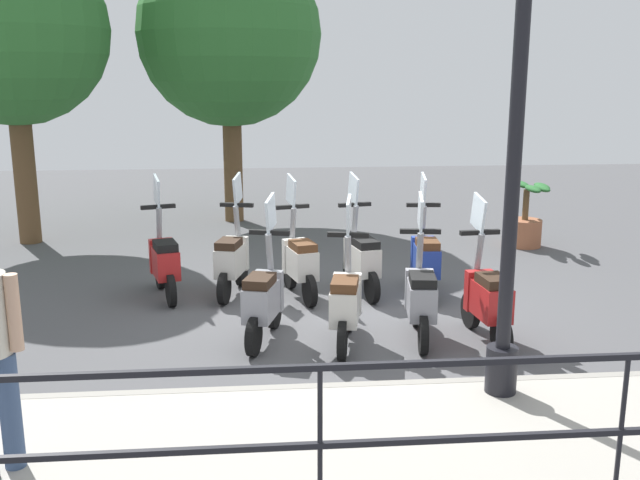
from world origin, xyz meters
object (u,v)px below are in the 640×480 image
object	(u,v)px
scooter_near_0	(487,298)
scooter_near_3	(264,298)
potted_palm	(525,220)
scooter_far_0	(425,258)
scooter_far_1	(361,258)
tree_large	(11,30)
lamp_post_near	(513,181)
scooter_far_2	(299,261)
scooter_far_4	(164,261)
scooter_near_2	(346,301)
scooter_near_1	(421,296)
tree_distant	(229,35)
scooter_far_3	(232,258)

from	to	relation	value
scooter_near_0	scooter_near_3	distance (m)	2.36
potted_palm	scooter_far_0	world-z (taller)	scooter_far_0
scooter_far_0	scooter_far_1	xyz separation A→B (m)	(0.11, 0.81, 0.00)
potted_palm	scooter_near_3	size ratio (longest dim) A/B	0.69
tree_large	lamp_post_near	bearing A→B (deg)	-138.90
tree_large	scooter_far_2	distance (m)	6.34
scooter_far_4	scooter_far_0	bearing A→B (deg)	-109.54
tree_large	scooter_near_2	world-z (taller)	tree_large
scooter_near_0	scooter_far_2	xyz separation A→B (m)	(1.71, 1.88, 0.00)
scooter_near_0	scooter_far_4	bearing A→B (deg)	57.64
lamp_post_near	scooter_far_1	distance (m)	3.72
scooter_near_1	scooter_near_0	bearing A→B (deg)	-90.78
scooter_far_1	tree_distant	bearing A→B (deg)	8.18
potted_palm	scooter_near_3	distance (m)	5.90
scooter_far_3	tree_large	bearing A→B (deg)	60.77
lamp_post_near	tree_distant	size ratio (longest dim) A/B	0.78
lamp_post_near	scooter_far_4	size ratio (longest dim) A/B	2.66
scooter_far_4	scooter_far_1	bearing A→B (deg)	-108.09
lamp_post_near	scooter_near_0	xyz separation A→B (m)	(1.55, -0.37, -1.47)
potted_palm	scooter_near_0	distance (m)	4.64
tree_large	potted_palm	world-z (taller)	tree_large
scooter_far_0	scooter_far_1	bearing A→B (deg)	86.65
scooter_far_4	scooter_near_1	bearing A→B (deg)	-137.66
scooter_near_2	scooter_far_3	size ratio (longest dim) A/B	1.00
scooter_far_2	scooter_near_1	bearing A→B (deg)	-157.74
scooter_near_1	scooter_far_1	size ratio (longest dim) A/B	1.00
lamp_post_near	scooter_far_1	bearing A→B (deg)	12.00
tree_large	scooter_near_3	size ratio (longest dim) A/B	3.27
tree_distant	lamp_post_near	bearing A→B (deg)	-163.37
scooter_near_1	scooter_far_0	size ratio (longest dim) A/B	1.00
lamp_post_near	scooter_near_0	bearing A→B (deg)	-13.40
tree_distant	scooter_far_0	distance (m)	6.46
tree_large	scooter_near_3	world-z (taller)	tree_large
scooter_far_1	scooter_far_2	world-z (taller)	same
tree_large	scooter_far_1	bearing A→B (deg)	-123.35
tree_large	scooter_near_1	bearing A→B (deg)	-132.45
potted_palm	scooter_far_1	xyz separation A→B (m)	(-2.39, 3.08, 0.04)
tree_distant	scooter_far_2	distance (m)	5.97
scooter_far_4	scooter_near_2	bearing A→B (deg)	-148.01
lamp_post_near	scooter_near_3	bearing A→B (deg)	48.58
lamp_post_near	scooter_near_2	size ratio (longest dim) A/B	2.66
scooter_far_1	scooter_far_4	xyz separation A→B (m)	(0.07, 2.51, 0.00)
lamp_post_near	scooter_far_1	xyz separation A→B (m)	(3.34, 0.71, -1.47)
scooter_near_1	scooter_far_2	world-z (taller)	same
lamp_post_near	scooter_far_0	xyz separation A→B (m)	(3.23, -0.10, -1.47)
scooter_near_2	scooter_near_3	size ratio (longest dim) A/B	1.00
scooter_near_3	scooter_far_1	xyz separation A→B (m)	(1.59, -1.27, 0.00)
tree_large	scooter_far_1	world-z (taller)	tree_large
tree_large	potted_palm	xyz separation A→B (m)	(-1.02, -8.25, -3.03)
scooter_far_3	scooter_far_1	bearing A→B (deg)	-80.07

